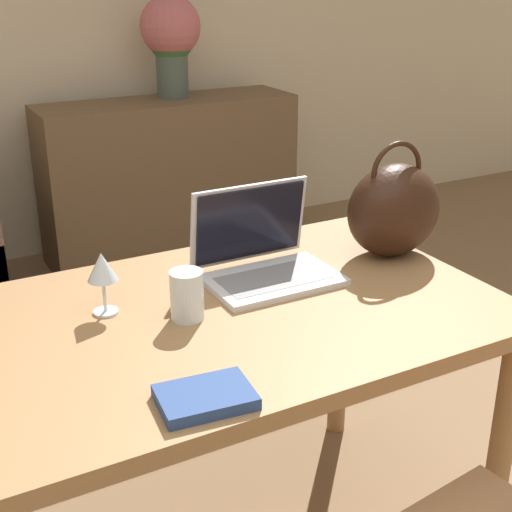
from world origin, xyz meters
TOP-DOWN VIEW (x-y plane):
  - dining_table at (0.01, 0.83)m, footprint 1.31×0.82m
  - sideboard at (0.74, 2.98)m, footprint 1.35×0.40m
  - laptop at (0.19, 0.97)m, footprint 0.33×0.26m
  - drinking_glass at (-0.07, 0.83)m, footprint 0.08×0.08m
  - wine_glass at (-0.23, 0.95)m, footprint 0.07×0.07m
  - handbag at (0.57, 0.92)m, footprint 0.27×0.20m
  - flower_vase at (0.80, 3.04)m, footprint 0.31×0.31m
  - book at (-0.18, 0.51)m, footprint 0.18×0.14m

SIDE VIEW (x-z plane):
  - sideboard at x=0.74m, z-range 0.00..0.84m
  - dining_table at x=0.01m, z-range 0.28..1.03m
  - book at x=-0.18m, z-range 0.75..0.77m
  - drinking_glass at x=-0.07m, z-range 0.75..0.86m
  - laptop at x=0.19m, z-range 0.70..0.92m
  - wine_glass at x=-0.23m, z-range 0.78..0.93m
  - handbag at x=0.57m, z-range 0.72..1.04m
  - flower_vase at x=0.80m, z-range 0.90..1.41m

